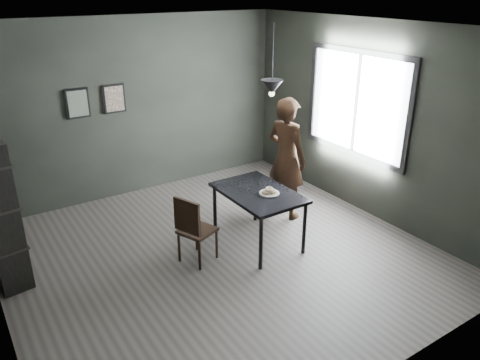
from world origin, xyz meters
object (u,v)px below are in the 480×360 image
woman (286,158)px  pendant_lamp (272,87)px  white_plate (269,194)px  cafe_table (258,197)px  wood_chair (193,226)px

woman → pendant_lamp: bearing=109.5°
white_plate → pendant_lamp: pendant_lamp is taller
white_plate → pendant_lamp: 1.33m
cafe_table → pendant_lamp: pendant_lamp is taller
woman → wood_chair: bearing=91.0°
cafe_table → wood_chair: bearing=178.0°
woman → pendant_lamp: size_ratio=2.08×
white_plate → woman: bearing=38.5°
white_plate → pendant_lamp: size_ratio=0.27×
woman → pendant_lamp: pendant_lamp is taller
wood_chair → cafe_table: bearing=-23.1°
pendant_lamp → white_plate: bearing=-126.7°
wood_chair → pendant_lamp: size_ratio=1.03×
cafe_table → white_plate: 0.18m
pendant_lamp → cafe_table: bearing=-158.2°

